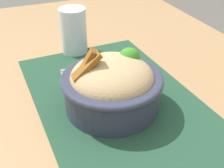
# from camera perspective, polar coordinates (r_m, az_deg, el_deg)

# --- Properties ---
(table) EXTENTS (1.31, 0.87, 0.77)m
(table) POSITION_cam_1_polar(r_m,az_deg,el_deg) (0.61, -1.23, -9.47)
(table) COLOR #99754C
(table) RESTS_ON ground_plane
(placemat) EXTENTS (0.49, 0.31, 0.00)m
(placemat) POSITION_cam_1_polar(r_m,az_deg,el_deg) (0.56, 1.07, -3.40)
(placemat) COLOR #1E422D
(placemat) RESTS_ON table
(bowl) EXTENTS (0.19, 0.19, 0.12)m
(bowl) POSITION_cam_1_polar(r_m,az_deg,el_deg) (0.52, 0.02, -0.10)
(bowl) COLOR #2D3347
(bowl) RESTS_ON placemat
(fork) EXTENTS (0.04, 0.13, 0.00)m
(fork) POSITION_cam_1_polar(r_m,az_deg,el_deg) (0.65, -4.95, 2.73)
(fork) COLOR beige
(fork) RESTS_ON placemat
(drinking_glass) EXTENTS (0.07, 0.07, 0.11)m
(drinking_glass) POSITION_cam_1_polar(r_m,az_deg,el_deg) (0.73, -7.55, 9.75)
(drinking_glass) COLOR silver
(drinking_glass) RESTS_ON table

